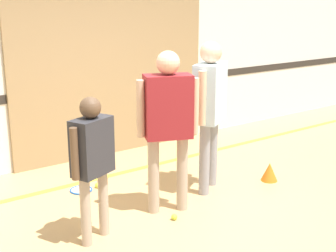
% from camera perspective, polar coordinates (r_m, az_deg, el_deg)
% --- Properties ---
extents(ground_plane, '(16.00, 16.00, 0.00)m').
position_cam_1_polar(ground_plane, '(5.28, 1.08, -10.50)').
color(ground_plane, tan).
extents(wall_back, '(16.00, 0.07, 3.20)m').
position_cam_1_polar(wall_back, '(6.81, -10.96, 9.07)').
color(wall_back, silver).
rests_on(wall_back, ground_plane).
extents(wall_panel, '(3.20, 0.05, 2.39)m').
position_cam_1_polar(wall_panel, '(7.05, -6.59, 6.17)').
color(wall_panel, '#9E7F56').
rests_on(wall_panel, ground_plane).
extents(floor_stripe, '(14.40, 0.10, 0.01)m').
position_cam_1_polar(floor_stripe, '(6.38, -6.70, -5.92)').
color(floor_stripe, yellow).
rests_on(floor_stripe, ground_plane).
extents(person_instructor, '(0.63, 0.45, 1.78)m').
position_cam_1_polar(person_instructor, '(4.96, -0.00, 1.36)').
color(person_instructor, tan).
rests_on(person_instructor, ground_plane).
extents(person_student_left, '(0.51, 0.35, 1.43)m').
position_cam_1_polar(person_student_left, '(4.45, -9.20, -3.38)').
color(person_student_left, tan).
rests_on(person_student_left, ground_plane).
extents(person_student_right, '(0.60, 0.51, 1.82)m').
position_cam_1_polar(person_student_right, '(5.58, 5.12, 3.12)').
color(person_student_right, gray).
rests_on(person_student_right, ground_plane).
extents(racket_spare_on_floor, '(0.33, 0.53, 0.03)m').
position_cam_1_polar(racket_spare_on_floor, '(5.91, -10.49, -7.74)').
color(racket_spare_on_floor, blue).
rests_on(racket_spare_on_floor, ground_plane).
extents(tennis_ball_near_instructor, '(0.07, 0.07, 0.07)m').
position_cam_1_polar(tennis_ball_near_instructor, '(5.10, 0.77, -11.03)').
color(tennis_ball_near_instructor, '#CCE038').
rests_on(tennis_ball_near_instructor, ground_plane).
extents(tennis_ball_by_spare_racket, '(0.07, 0.07, 0.07)m').
position_cam_1_polar(tennis_ball_by_spare_racket, '(5.97, -8.60, -7.16)').
color(tennis_ball_by_spare_racket, '#CCE038').
rests_on(tennis_ball_by_spare_racket, ground_plane).
extents(training_cone, '(0.22, 0.22, 0.24)m').
position_cam_1_polar(training_cone, '(6.24, 12.26, -5.48)').
color(training_cone, orange).
rests_on(training_cone, ground_plane).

